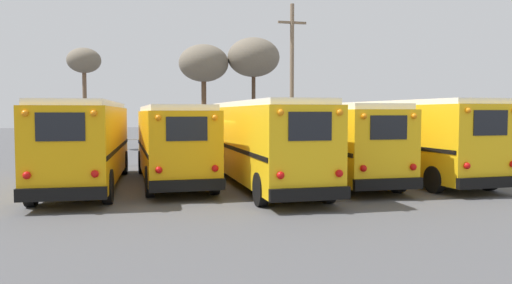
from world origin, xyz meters
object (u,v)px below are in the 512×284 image
school_bus_4 (409,137)px  bare_tree_1 (204,64)px  school_bus_3 (332,140)px  school_bus_2 (262,140)px  school_bus_1 (172,141)px  bare_tree_0 (84,63)px  utility_pole (292,78)px  bare_tree_2 (254,58)px  school_bus_0 (87,141)px

school_bus_4 → bare_tree_1: (-5.71, 20.45, 4.82)m
school_bus_3 → bare_tree_1: (-2.49, 19.89, 4.91)m
school_bus_2 → bare_tree_1: bare_tree_1 is taller
school_bus_1 → bare_tree_0: (-4.99, 19.45, 4.87)m
school_bus_1 → bare_tree_0: bearing=104.4°
utility_pole → school_bus_3: bearing=-99.1°
school_bus_1 → utility_pole: bearing=49.5°
bare_tree_2 → school_bus_2: bearing=-102.8°
bare_tree_1 → bare_tree_2: bearing=-4.7°
school_bus_0 → utility_pole: bearing=41.4°
school_bus_0 → bare_tree_0: 20.59m
school_bus_3 → bare_tree_1: 20.64m
school_bus_3 → bare_tree_0: 23.88m
school_bus_1 → school_bus_2: school_bus_2 is taller
bare_tree_0 → bare_tree_2: size_ratio=0.87×
school_bus_0 → bare_tree_1: size_ratio=1.27×
bare_tree_2 → school_bus_0: bearing=-120.1°
school_bus_0 → school_bus_4: (12.87, -1.01, 0.03)m
school_bus_3 → school_bus_1: bearing=171.6°
bare_tree_0 → school_bus_1: bearing=-75.6°
bare_tree_2 → school_bus_1: bearing=-112.9°
school_bus_4 → bare_tree_0: size_ratio=1.25×
bare_tree_1 → school_bus_3: bearing=-82.9°
bare_tree_1 → school_bus_2: bearing=-92.0°
bare_tree_1 → school_bus_4: bearing=-74.4°
school_bus_3 → school_bus_4: (3.22, -0.55, 0.08)m
school_bus_1 → bare_tree_0: bare_tree_0 is taller
school_bus_2 → school_bus_4: (6.44, 0.41, 0.02)m
school_bus_3 → bare_tree_2: bare_tree_2 is taller
school_bus_2 → school_bus_3: bearing=16.7°
bare_tree_1 → bare_tree_2: (3.94, -0.32, 0.55)m
utility_pole → school_bus_0: bearing=-138.6°
school_bus_1 → bare_tree_2: 20.95m
school_bus_0 → bare_tree_1: bearing=69.8°
utility_pole → bare_tree_2: size_ratio=1.09×
utility_pole → bare_tree_1: (-4.17, 9.43, 1.66)m
utility_pole → bare_tree_0: bearing=142.8°
school_bus_2 → school_bus_4: 6.45m
school_bus_1 → utility_pole: 12.92m
school_bus_3 → bare_tree_1: bare_tree_1 is taller
school_bus_2 → school_bus_3: (3.22, 0.96, -0.06)m
school_bus_0 → school_bus_3: school_bus_0 is taller
school_bus_3 → bare_tree_2: bearing=85.8°
utility_pole → bare_tree_1: size_ratio=1.17×
utility_pole → bare_tree_2: 9.38m
school_bus_2 → school_bus_3: 3.36m
school_bus_1 → school_bus_4: school_bus_4 is taller
school_bus_3 → bare_tree_2: size_ratio=1.13×
school_bus_2 → school_bus_4: bearing=3.6°
utility_pole → school_bus_4: bearing=-82.0°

